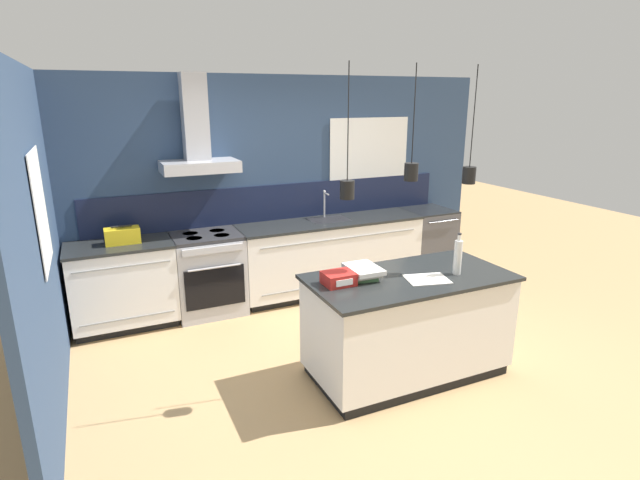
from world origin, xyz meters
The scene contains 13 objects.
ground_plane centered at (0.00, 0.00, 0.00)m, with size 16.00×16.00×0.00m, color tan.
wall_back centered at (-0.06, 2.00, 1.36)m, with size 5.60×2.49×2.60m.
wall_left centered at (-2.43, 0.70, 1.30)m, with size 0.08×3.80×2.60m.
counter_run_left centered at (-1.85, 1.69, 0.46)m, with size 1.05×0.64×0.91m.
counter_run_sink centered at (0.56, 1.69, 0.46)m, with size 2.30×0.64×1.25m.
oven_range centered at (-0.96, 1.69, 0.46)m, with size 0.74×0.66×0.91m.
dishwasher centered at (2.00, 1.69, 0.46)m, with size 0.60×0.65×0.91m.
kitchen_island centered at (0.32, -0.34, 0.46)m, with size 1.72×0.87×0.91m.
bottle_on_island centered at (0.70, -0.46, 1.06)m, with size 0.07×0.07×0.36m.
book_stack centered at (-0.07, -0.22, 0.96)m, with size 0.27×0.34×0.10m.
red_supply_box centered at (-0.32, -0.26, 0.96)m, with size 0.24×0.21×0.10m.
paper_pile centered at (0.40, -0.47, 0.91)m, with size 0.39×0.34×0.01m.
yellow_toolbox centered at (-1.80, 1.69, 0.99)m, with size 0.34×0.18×0.19m.
Camera 1 is at (-2.01, -3.60, 2.36)m, focal length 28.00 mm.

